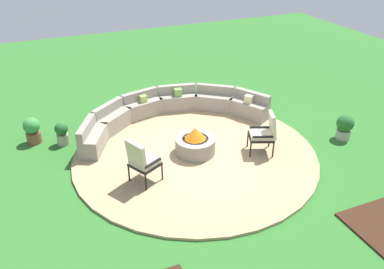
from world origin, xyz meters
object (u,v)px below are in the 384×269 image
Objects in this scene: lounge_chair_front_left at (142,160)px; curved_stone_bench at (168,111)px; potted_plant_0 at (32,129)px; potted_plant_2 at (62,133)px; potted_plant_1 at (345,126)px; lounge_chair_front_right at (265,132)px; fire_pit at (195,143)px.

curved_stone_bench is at bearing 121.84° from lounge_chair_front_left.
potted_plant_2 is at bearing -29.35° from potted_plant_0.
lounge_chair_front_right is at bearing 176.03° from potted_plant_1.
potted_plant_1 is at bearing -21.50° from potted_plant_0.
potted_plant_0 reaches higher than potted_plant_1.
fire_pit is 1.84m from curved_stone_bench.
potted_plant_0 is (-5.05, 2.73, -0.23)m from lounge_chair_front_right.
lounge_chair_front_left is 1.79× the size of potted_plant_2.
lounge_chair_front_right is at bearing -28.44° from potted_plant_0.
lounge_chair_front_left reaches higher than potted_plant_2.
potted_plant_0 is (-3.50, 0.29, 0.02)m from curved_stone_bench.
lounge_chair_front_right is 1.72× the size of potted_plant_2.
fire_pit is at bearing 86.15° from lounge_chair_front_left.
fire_pit is at bearing 91.02° from lounge_chair_front_right.
lounge_chair_front_right reaches higher than curved_stone_bench.
curved_stone_bench is 8.73× the size of potted_plant_2.
fire_pit reaches higher than potted_plant_0.
lounge_chair_front_left is at bearing -60.76° from potted_plant_2.
curved_stone_bench is 4.88× the size of lounge_chair_front_left.
fire_pit is at bearing -31.61° from potted_plant_2.
curved_stone_bench is (-0.02, 1.84, 0.03)m from fire_pit.
fire_pit reaches higher than potted_plant_1.
fire_pit is 1.66m from lounge_chair_front_right.
lounge_chair_front_right reaches higher than potted_plant_2.
lounge_chair_front_left is 2.79m from potted_plant_2.
potted_plant_0 is 7.89m from potted_plant_1.
potted_plant_1 is at bearing -34.13° from curved_stone_bench.
potted_plant_1 is (3.84, -2.61, 0.00)m from curved_stone_bench.
potted_plant_0 is at bearing 150.65° from potted_plant_2.
curved_stone_bench is 2.83m from potted_plant_2.
fire_pit is 0.89× the size of lounge_chair_front_left.
fire_pit is 3.35m from potted_plant_2.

